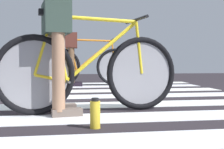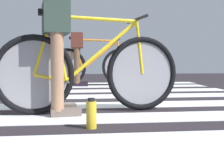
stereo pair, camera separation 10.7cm
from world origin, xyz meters
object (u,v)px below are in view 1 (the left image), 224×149
Objects in this scene: bicycle_1_of_2 at (91,71)px; cyclist_2_of_2 at (72,52)px; water_bottle at (95,114)px; cyclist_1_of_2 at (57,42)px; bicycle_2_of_2 at (88,66)px.

cyclist_2_of_2 is (-0.11, 2.98, 0.26)m from bicycle_1_of_2.
cyclist_2_of_2 reaches higher than water_bottle.
cyclist_2_of_2 is 3.68m from water_bottle.
cyclist_1_of_2 is 0.58× the size of bicycle_2_of_2.
cyclist_2_of_2 reaches higher than bicycle_1_of_2.
cyclist_1_of_2 is 3.07m from bicycle_2_of_2.
bicycle_1_of_2 is 1.72× the size of cyclist_2_of_2.
water_bottle is (0.28, -0.61, -0.54)m from cyclist_1_of_2.
cyclist_2_of_2 is 4.57× the size of water_bottle.
bicycle_1_of_2 reaches higher than water_bottle.
bicycle_1_of_2 is 1.72× the size of cyclist_1_of_2.
water_bottle is at bearing -91.32° from bicycle_2_of_2.
cyclist_1_of_2 reaches higher than bicycle_2_of_2.
bicycle_1_of_2 is at bearing -0.00° from cyclist_1_of_2.
cyclist_1_of_2 is 4.57× the size of water_bottle.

